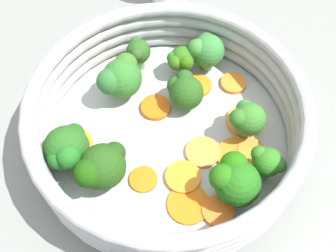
{
  "coord_description": "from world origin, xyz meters",
  "views": [
    {
      "loc": [
        0.13,
        0.19,
        0.39
      ],
      "look_at": [
        0.0,
        0.0,
        0.03
      ],
      "focal_mm": 42.0,
      "sensor_mm": 36.0,
      "label": 1
    }
  ],
  "objects_px": {
    "broccoli_floret_9": "(138,51)",
    "broccoli_floret_8": "(268,162)",
    "carrot_slice_2": "(119,76)",
    "carrot_slice_5": "(218,211)",
    "broccoli_floret_3": "(247,118)",
    "carrot_slice_12": "(245,121)",
    "carrot_slice_9": "(199,85)",
    "carrot_slice_7": "(144,179)",
    "carrot_slice_3": "(237,156)",
    "carrot_slice_6": "(183,177)",
    "broccoli_floret_4": "(121,76)",
    "broccoli_floret_6": "(206,50)",
    "skillet": "(168,136)",
    "broccoli_floret_1": "(181,60)",
    "carrot_slice_0": "(156,107)",
    "carrot_slice_8": "(188,204)",
    "carrot_slice_10": "(203,152)",
    "broccoli_floret_0": "(234,181)",
    "broccoli_floret_7": "(185,91)",
    "carrot_slice_11": "(233,83)",
    "mushroom_piece_0": "(180,83)",
    "carrot_slice_1": "(76,144)",
    "broccoli_floret_2": "(67,149)",
    "broccoli_floret_5": "(102,167)"
  },
  "relations": [
    {
      "from": "carrot_slice_6",
      "to": "broccoli_floret_4",
      "type": "bearing_deg",
      "value": -93.69
    },
    {
      "from": "carrot_slice_8",
      "to": "carrot_slice_3",
      "type": "bearing_deg",
      "value": -170.3
    },
    {
      "from": "carrot_slice_8",
      "to": "broccoli_floret_2",
      "type": "xyz_separation_m",
      "value": [
        0.07,
        -0.11,
        0.03
      ]
    },
    {
      "from": "carrot_slice_0",
      "to": "broccoli_floret_1",
      "type": "distance_m",
      "value": 0.06
    },
    {
      "from": "broccoli_floret_5",
      "to": "carrot_slice_9",
      "type": "bearing_deg",
      "value": -164.96
    },
    {
      "from": "carrot_slice_7",
      "to": "broccoli_floret_9",
      "type": "xyz_separation_m",
      "value": [
        -0.08,
        -0.13,
        0.03
      ]
    },
    {
      "from": "carrot_slice_0",
      "to": "carrot_slice_12",
      "type": "height_order",
      "value": "same"
    },
    {
      "from": "broccoli_floret_4",
      "to": "broccoli_floret_6",
      "type": "height_order",
      "value": "broccoli_floret_4"
    },
    {
      "from": "carrot_slice_3",
      "to": "broccoli_floret_4",
      "type": "distance_m",
      "value": 0.16
    },
    {
      "from": "carrot_slice_10",
      "to": "broccoli_floret_3",
      "type": "distance_m",
      "value": 0.06
    },
    {
      "from": "broccoli_floret_8",
      "to": "broccoli_floret_9",
      "type": "xyz_separation_m",
      "value": [
        0.02,
        -0.2,
        -0.0
      ]
    },
    {
      "from": "broccoli_floret_8",
      "to": "mushroom_piece_0",
      "type": "distance_m",
      "value": 0.15
    },
    {
      "from": "carrot_slice_2",
      "to": "carrot_slice_5",
      "type": "relative_size",
      "value": 1.3
    },
    {
      "from": "carrot_slice_2",
      "to": "carrot_slice_9",
      "type": "bearing_deg",
      "value": 135.47
    },
    {
      "from": "carrot_slice_8",
      "to": "skillet",
      "type": "bearing_deg",
      "value": -111.79
    },
    {
      "from": "carrot_slice_5",
      "to": "broccoli_floret_3",
      "type": "bearing_deg",
      "value": -145.47
    },
    {
      "from": "broccoli_floret_3",
      "to": "broccoli_floret_9",
      "type": "height_order",
      "value": "broccoli_floret_3"
    },
    {
      "from": "carrot_slice_10",
      "to": "carrot_slice_11",
      "type": "height_order",
      "value": "same"
    },
    {
      "from": "broccoli_floret_9",
      "to": "broccoli_floret_8",
      "type": "bearing_deg",
      "value": 96.6
    },
    {
      "from": "carrot_slice_0",
      "to": "broccoli_floret_7",
      "type": "distance_m",
      "value": 0.04
    },
    {
      "from": "carrot_slice_11",
      "to": "broccoli_floret_3",
      "type": "distance_m",
      "value": 0.08
    },
    {
      "from": "carrot_slice_12",
      "to": "broccoli_floret_9",
      "type": "relative_size",
      "value": 0.97
    },
    {
      "from": "carrot_slice_5",
      "to": "carrot_slice_10",
      "type": "relative_size",
      "value": 0.86
    },
    {
      "from": "carrot_slice_2",
      "to": "broccoli_floret_3",
      "type": "xyz_separation_m",
      "value": [
        -0.07,
        0.15,
        0.03
      ]
    },
    {
      "from": "carrot_slice_7",
      "to": "carrot_slice_10",
      "type": "distance_m",
      "value": 0.07
    },
    {
      "from": "carrot_slice_2",
      "to": "broccoli_floret_9",
      "type": "xyz_separation_m",
      "value": [
        -0.03,
        0.0,
        0.03
      ]
    },
    {
      "from": "carrot_slice_10",
      "to": "carrot_slice_12",
      "type": "height_order",
      "value": "carrot_slice_12"
    },
    {
      "from": "carrot_slice_12",
      "to": "broccoli_floret_2",
      "type": "height_order",
      "value": "broccoli_floret_2"
    },
    {
      "from": "skillet",
      "to": "broccoli_floret_1",
      "type": "bearing_deg",
      "value": -135.61
    },
    {
      "from": "carrot_slice_8",
      "to": "mushroom_piece_0",
      "type": "distance_m",
      "value": 0.15
    },
    {
      "from": "carrot_slice_5",
      "to": "broccoli_floret_2",
      "type": "height_order",
      "value": "broccoli_floret_2"
    },
    {
      "from": "broccoli_floret_4",
      "to": "broccoli_floret_8",
      "type": "distance_m",
      "value": 0.19
    },
    {
      "from": "carrot_slice_12",
      "to": "broccoli_floret_8",
      "type": "relative_size",
      "value": 0.93
    },
    {
      "from": "carrot_slice_5",
      "to": "broccoli_floret_0",
      "type": "xyz_separation_m",
      "value": [
        -0.02,
        -0.01,
        0.03
      ]
    },
    {
      "from": "carrot_slice_9",
      "to": "broccoli_floret_7",
      "type": "bearing_deg",
      "value": 19.47
    },
    {
      "from": "carrot_slice_8",
      "to": "broccoli_floret_4",
      "type": "distance_m",
      "value": 0.16
    },
    {
      "from": "carrot_slice_8",
      "to": "broccoli_floret_7",
      "type": "height_order",
      "value": "broccoli_floret_7"
    },
    {
      "from": "carrot_slice_3",
      "to": "broccoli_floret_0",
      "type": "xyz_separation_m",
      "value": [
        0.03,
        0.03,
        0.03
      ]
    },
    {
      "from": "carrot_slice_8",
      "to": "broccoli_floret_6",
      "type": "relative_size",
      "value": 0.87
    },
    {
      "from": "carrot_slice_5",
      "to": "carrot_slice_10",
      "type": "xyz_separation_m",
      "value": [
        -0.03,
        -0.06,
        -0.0
      ]
    },
    {
      "from": "carrot_slice_10",
      "to": "broccoli_floret_3",
      "type": "relative_size",
      "value": 0.77
    },
    {
      "from": "carrot_slice_8",
      "to": "broccoli_floret_9",
      "type": "bearing_deg",
      "value": -108.29
    },
    {
      "from": "carrot_slice_2",
      "to": "carrot_slice_7",
      "type": "xyz_separation_m",
      "value": [
        0.05,
        0.13,
        -0.0
      ]
    },
    {
      "from": "carrot_slice_6",
      "to": "broccoli_floret_4",
      "type": "relative_size",
      "value": 0.64
    },
    {
      "from": "broccoli_floret_3",
      "to": "broccoli_floret_7",
      "type": "relative_size",
      "value": 1.09
    },
    {
      "from": "carrot_slice_1",
      "to": "broccoli_floret_7",
      "type": "distance_m",
      "value": 0.13
    },
    {
      "from": "carrot_slice_3",
      "to": "carrot_slice_6",
      "type": "xyz_separation_m",
      "value": [
        0.06,
        -0.01,
        0.0
      ]
    },
    {
      "from": "carrot_slice_8",
      "to": "carrot_slice_10",
      "type": "xyz_separation_m",
      "value": [
        -0.05,
        -0.04,
        0.0
      ]
    },
    {
      "from": "broccoli_floret_2",
      "to": "broccoli_floret_8",
      "type": "xyz_separation_m",
      "value": [
        -0.16,
        0.13,
        -0.0
      ]
    },
    {
      "from": "carrot_slice_11",
      "to": "broccoli_floret_0",
      "type": "xyz_separation_m",
      "value": [
        0.1,
        0.11,
        0.03
      ]
    }
  ]
}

